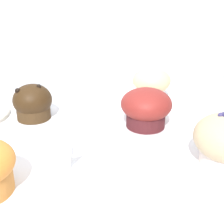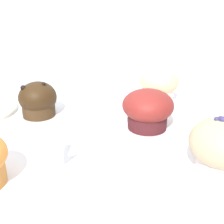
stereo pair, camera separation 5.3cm
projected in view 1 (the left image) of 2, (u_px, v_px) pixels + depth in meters
The scene contains 5 objects.
wall_back at pixel (73, 61), 1.13m from camera, with size 3.20×0.10×1.80m, color silver.
muffin_front_center at pixel (151, 84), 0.78m from camera, with size 0.09×0.09×0.08m.
muffin_front_left at pixel (146, 108), 0.63m from camera, with size 0.10×0.10×0.08m.
muffin_front_right at pixel (33, 103), 0.67m from camera, with size 0.08×0.08×0.08m.
price_card at pixel (53, 155), 0.48m from camera, with size 0.06×0.06×0.06m.
Camera 1 is at (-0.04, -0.52, 1.17)m, focal length 50.00 mm.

